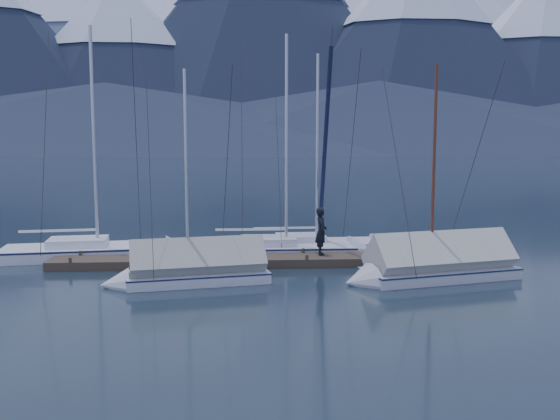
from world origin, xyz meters
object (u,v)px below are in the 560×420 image
(sailboat_open_mid, at_px, (299,251))
(person, at_px, (321,231))
(sailboat_covered_near, at_px, (428,268))
(sailboat_open_left, at_px, (112,253))
(sailboat_covered_far, at_px, (185,272))
(sailboat_open_right, at_px, (328,247))

(sailboat_open_mid, bearing_deg, person, -65.68)
(sailboat_covered_near, bearing_deg, sailboat_open_left, 157.78)
(person, bearing_deg, sailboat_covered_far, 119.74)
(sailboat_covered_near, bearing_deg, sailboat_open_right, 115.73)
(sailboat_open_mid, relative_size, sailboat_open_right, 1.07)
(sailboat_covered_far, relative_size, person, 4.20)
(sailboat_open_left, xyz_separation_m, sailboat_open_mid, (7.99, -0.20, -0.01))
(sailboat_open_left, distance_m, sailboat_open_mid, 7.99)
(sailboat_open_left, height_order, sailboat_open_mid, sailboat_open_left)
(sailboat_open_mid, height_order, person, sailboat_open_mid)
(sailboat_open_right, height_order, sailboat_covered_near, sailboat_open_right)
(person, bearing_deg, sailboat_covered_near, -133.97)
(sailboat_open_right, height_order, person, sailboat_open_right)
(sailboat_covered_near, xyz_separation_m, sailboat_covered_far, (-8.56, -0.02, -0.02))
(sailboat_covered_far, height_order, person, sailboat_covered_far)
(sailboat_open_mid, relative_size, person, 5.35)
(sailboat_open_mid, height_order, sailboat_covered_far, sailboat_open_mid)
(sailboat_open_mid, bearing_deg, sailboat_open_right, 34.57)
(sailboat_open_left, bearing_deg, sailboat_open_right, 4.60)
(sailboat_open_right, distance_m, person, 2.91)
(sailboat_open_left, xyz_separation_m, person, (8.73, -1.84, 1.11))
(sailboat_covered_far, xyz_separation_m, person, (5.16, 3.13, 0.90))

